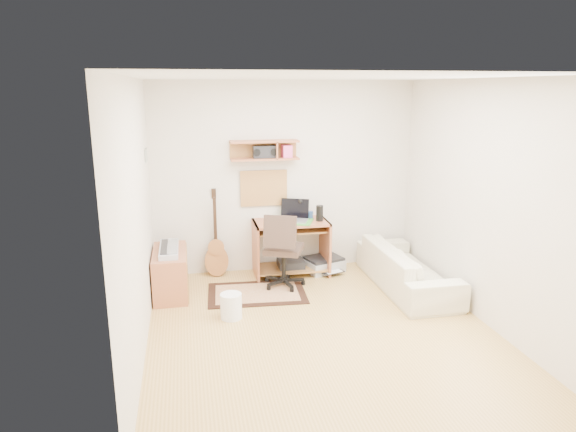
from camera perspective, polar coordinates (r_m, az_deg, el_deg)
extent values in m
cube|color=tan|center=(5.59, 3.72, -12.60)|extent=(3.60, 4.00, 0.01)
cube|color=white|center=(4.99, 4.22, 15.22)|extent=(3.60, 4.00, 0.01)
cube|color=beige|center=(7.05, -0.34, 4.29)|extent=(3.60, 0.01, 2.60)
cube|color=beige|center=(4.98, -16.50, -0.48)|extent=(0.01, 4.00, 2.60)
cube|color=beige|center=(5.87, 21.22, 1.30)|extent=(0.01, 4.00, 2.60)
cube|color=#AE613D|center=(6.81, -2.63, 7.34)|extent=(0.90, 0.25, 0.26)
cube|color=tan|center=(7.00, -2.71, 3.12)|extent=(0.64, 0.03, 0.49)
cube|color=#4C8CBF|center=(6.38, -15.52, 6.55)|extent=(0.02, 0.20, 0.15)
cylinder|color=black|center=(6.92, 3.53, 0.32)|extent=(0.10, 0.10, 0.21)
cylinder|color=#2F518F|center=(7.05, 2.51, 0.13)|extent=(0.07, 0.07, 0.10)
cube|color=black|center=(6.81, -2.61, 7.16)|extent=(0.31, 0.14, 0.16)
cube|color=#CDB889|center=(6.48, -3.48, -8.55)|extent=(1.26, 0.88, 0.02)
cube|color=#AE613D|center=(6.55, -12.95, -6.15)|extent=(0.40, 0.90, 0.55)
cube|color=#B2B5BA|center=(6.45, -13.10, -3.60)|extent=(0.22, 0.71, 0.06)
cylinder|color=white|center=(5.82, -6.34, -9.92)|extent=(0.30, 0.30, 0.29)
cube|color=#A5A8AA|center=(7.23, 3.98, -5.45)|extent=(0.59, 0.52, 0.19)
imported|color=beige|center=(6.72, 13.12, -4.87)|extent=(0.54, 1.84, 0.72)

